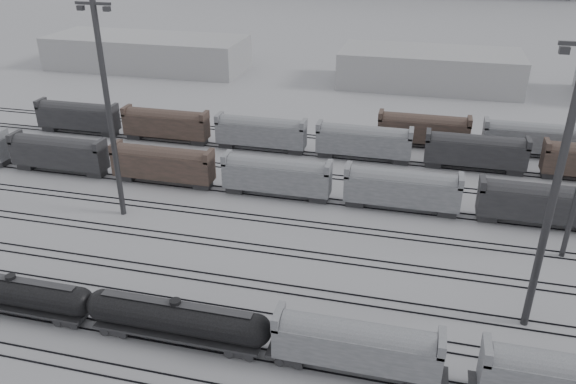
% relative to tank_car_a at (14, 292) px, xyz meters
% --- Properties ---
extents(ground, '(900.00, 900.00, 0.00)m').
position_rel_tank_car_a_xyz_m(ground, '(26.98, -1.00, -2.42)').
color(ground, '#AFAFB4').
rests_on(ground, ground).
extents(tracks, '(220.00, 71.50, 0.16)m').
position_rel_tank_car_a_xyz_m(tracks, '(26.98, 16.50, -2.34)').
color(tracks, black).
rests_on(tracks, ground).
extents(tank_car_a, '(16.89, 2.82, 4.17)m').
position_rel_tank_car_a_xyz_m(tank_car_a, '(0.00, 0.00, 0.00)').
color(tank_car_a, '#232326').
rests_on(tank_car_a, ground).
extents(tank_car_b, '(17.73, 2.96, 4.38)m').
position_rel_tank_car_a_xyz_m(tank_car_b, '(17.00, 0.00, 0.12)').
color(tank_car_b, '#232326').
rests_on(tank_car_b, ground).
extents(hopper_car_a, '(14.12, 2.81, 5.05)m').
position_rel_tank_car_a_xyz_m(hopper_car_a, '(33.22, 0.00, 0.71)').
color(hopper_car_a, '#232326').
rests_on(hopper_car_a, ground).
extents(hopper_car_b, '(14.19, 2.82, 5.07)m').
position_rel_tank_car_a_xyz_m(hopper_car_b, '(50.16, 0.00, 0.72)').
color(hopper_car_b, '#232326').
rests_on(hopper_car_b, ground).
extents(light_mast_b, '(4.32, 0.69, 26.99)m').
position_rel_tank_car_a_xyz_m(light_mast_b, '(-0.19, 21.04, 11.90)').
color(light_mast_b, '#343437').
rests_on(light_mast_b, ground).
extents(light_mast_c, '(4.32, 0.69, 27.00)m').
position_rel_tank_car_a_xyz_m(light_mast_c, '(48.11, 10.25, 11.91)').
color(light_mast_c, '#343437').
rests_on(light_mast_c, ground).
extents(bg_string_near, '(151.00, 3.00, 5.60)m').
position_rel_tank_car_a_xyz_m(bg_string_near, '(34.98, 31.00, 0.38)').
color(bg_string_near, gray).
rests_on(bg_string_near, ground).
extents(bg_string_mid, '(151.00, 3.00, 5.60)m').
position_rel_tank_car_a_xyz_m(bg_string_mid, '(44.98, 47.00, 0.38)').
color(bg_string_mid, '#232326').
rests_on(bg_string_mid, ground).
extents(warehouse_left, '(50.00, 18.00, 8.00)m').
position_rel_tank_car_a_xyz_m(warehouse_left, '(-33.02, 94.00, 1.58)').
color(warehouse_left, '#97979A').
rests_on(warehouse_left, ground).
extents(warehouse_mid, '(40.00, 18.00, 8.00)m').
position_rel_tank_car_a_xyz_m(warehouse_mid, '(36.98, 94.00, 1.58)').
color(warehouse_mid, '#97979A').
rests_on(warehouse_mid, ground).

